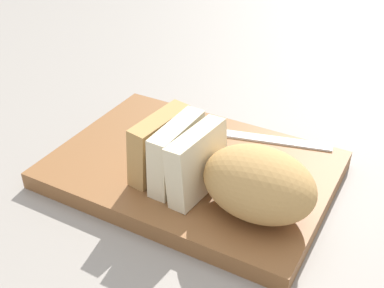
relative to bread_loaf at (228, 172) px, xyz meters
The scene contains 8 objects.
ground_plane 0.11m from the bread_loaf, 34.78° to the right, with size 3.00×3.00×0.00m, color gray.
cutting_board 0.10m from the bread_loaf, 34.78° to the right, with size 0.37×0.26×0.02m, color brown.
bread_loaf is the anchor object (origin of this frame).
bread_knife 0.16m from the bread_loaf, 54.78° to the right, with size 0.25×0.07×0.02m.
crumb_near_knife 0.06m from the bread_loaf, 41.09° to the right, with size 0.01×0.01×0.01m, color tan.
crumb_near_loaf 0.13m from the bread_loaf, 52.64° to the right, with size 0.01×0.01×0.01m, color tan.
crumb_stray_left 0.04m from the bread_loaf, 49.92° to the right, with size 0.01×0.01×0.01m, color tan.
crumb_stray_right 0.04m from the bread_loaf, 11.73° to the right, with size 0.00×0.00×0.00m, color tan.
Camera 1 is at (-0.24, 0.48, 0.41)m, focal length 45.50 mm.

